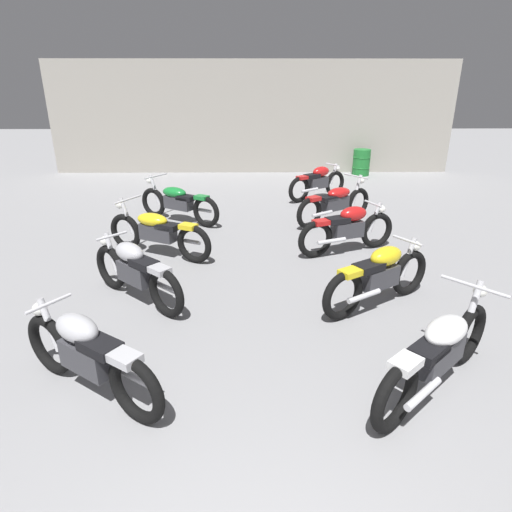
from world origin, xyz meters
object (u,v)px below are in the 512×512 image
(motorcycle_left_row_2, at_px, (135,271))
(motorcycle_right_row_1, at_px, (439,351))
(motorcycle_right_row_4, at_px, (335,202))
(motorcycle_right_row_5, at_px, (318,182))
(motorcycle_left_row_3, at_px, (157,231))
(motorcycle_left_row_1, at_px, (87,354))
(motorcycle_right_row_3, at_px, (348,228))
(oil_drum, at_px, (361,162))
(motorcycle_right_row_2, at_px, (379,275))
(motorcycle_left_row_4, at_px, (178,202))

(motorcycle_left_row_2, bearing_deg, motorcycle_right_row_1, -29.90)
(motorcycle_right_row_4, xyz_separation_m, motorcycle_right_row_5, (-0.07, 2.11, 0.01))
(motorcycle_right_row_4, bearing_deg, motorcycle_left_row_2, -133.23)
(motorcycle_left_row_3, distance_m, motorcycle_right_row_1, 5.05)
(motorcycle_left_row_1, xyz_separation_m, motorcycle_left_row_2, (-0.03, 1.97, 0.00))
(motorcycle_right_row_3, bearing_deg, motorcycle_left_row_3, -178.15)
(oil_drum, bearing_deg, motorcycle_right_row_4, -109.24)
(motorcycle_right_row_2, height_order, motorcycle_right_row_4, motorcycle_right_row_4)
(motorcycle_right_row_2, relative_size, motorcycle_right_row_4, 0.94)
(motorcycle_left_row_4, xyz_separation_m, oil_drum, (5.29, 5.19, -0.03))
(motorcycle_right_row_1, height_order, motorcycle_right_row_3, motorcycle_right_row_1)
(motorcycle_left_row_2, bearing_deg, motorcycle_right_row_4, 46.77)
(oil_drum, bearing_deg, motorcycle_left_row_1, -115.74)
(oil_drum, bearing_deg, motorcycle_right_row_5, -121.05)
(motorcycle_left_row_2, bearing_deg, motorcycle_left_row_1, -89.25)
(motorcycle_left_row_2, relative_size, motorcycle_right_row_4, 0.84)
(motorcycle_right_row_4, height_order, motorcycle_right_row_5, motorcycle_right_row_4)
(motorcycle_left_row_3, height_order, motorcycle_right_row_1, same)
(motorcycle_left_row_3, distance_m, motorcycle_left_row_4, 2.03)
(motorcycle_right_row_3, bearing_deg, motorcycle_left_row_4, 149.98)
(motorcycle_left_row_2, xyz_separation_m, motorcycle_right_row_2, (3.33, -0.19, 0.00))
(motorcycle_right_row_3, bearing_deg, motorcycle_right_row_5, 89.37)
(motorcycle_left_row_2, height_order, motorcycle_left_row_4, motorcycle_left_row_4)
(motorcycle_left_row_1, bearing_deg, motorcycle_right_row_2, 28.32)
(motorcycle_left_row_4, distance_m, motorcycle_right_row_4, 3.44)
(motorcycle_left_row_3, relative_size, motorcycle_left_row_4, 1.04)
(motorcycle_left_row_1, height_order, motorcycle_left_row_2, same)
(motorcycle_right_row_2, bearing_deg, oil_drum, 77.86)
(motorcycle_right_row_3, distance_m, motorcycle_right_row_4, 1.82)
(motorcycle_left_row_3, relative_size, motorcycle_right_row_4, 1.08)
(motorcycle_right_row_1, relative_size, motorcycle_right_row_3, 0.91)
(motorcycle_left_row_2, bearing_deg, motorcycle_left_row_4, 89.94)
(motorcycle_left_row_2, bearing_deg, motorcycle_right_row_3, 28.97)
(motorcycle_left_row_2, distance_m, motorcycle_left_row_4, 3.77)
(motorcycle_left_row_1, xyz_separation_m, motorcycle_right_row_1, (3.38, 0.01, -0.01))
(motorcycle_left_row_1, xyz_separation_m, motorcycle_right_row_2, (3.30, 1.78, 0.00))
(motorcycle_left_row_2, relative_size, motorcycle_left_row_3, 0.78)
(motorcycle_left_row_3, bearing_deg, oil_drum, 53.54)
(motorcycle_left_row_1, distance_m, motorcycle_right_row_3, 5.05)
(motorcycle_left_row_4, relative_size, motorcycle_right_row_5, 1.14)
(motorcycle_left_row_3, distance_m, motorcycle_right_row_2, 3.88)
(motorcycle_left_row_2, xyz_separation_m, oil_drum, (5.29, 8.96, -0.03))
(motorcycle_left_row_3, distance_m, motorcycle_right_row_5, 5.29)
(motorcycle_left_row_4, bearing_deg, motorcycle_left_row_1, -89.78)
(motorcycle_left_row_4, bearing_deg, motorcycle_right_row_2, -49.99)
(motorcycle_right_row_2, bearing_deg, motorcycle_right_row_4, 88.21)
(motorcycle_right_row_3, height_order, motorcycle_right_row_5, same)
(motorcycle_right_row_2, bearing_deg, motorcycle_right_row_3, 89.80)
(motorcycle_right_row_4, relative_size, motorcycle_right_row_5, 1.10)
(motorcycle_left_row_1, distance_m, motorcycle_right_row_2, 3.75)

